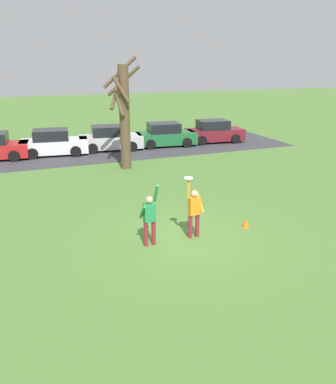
# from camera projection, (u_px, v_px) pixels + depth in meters

# --- Properties ---
(ground_plane) EXTENTS (120.00, 120.00, 0.00)m
(ground_plane) POSITION_uv_depth(u_px,v_px,m) (186.00, 238.00, 13.04)
(ground_plane) COLOR #4C7533
(person_catcher) EXTENTS (0.54, 0.49, 2.08)m
(person_catcher) POSITION_uv_depth(u_px,v_px,m) (194.00, 210.00, 12.77)
(person_catcher) COLOR maroon
(person_catcher) RESTS_ON ground_plane
(person_defender) EXTENTS (0.54, 0.49, 2.04)m
(person_defender) POSITION_uv_depth(u_px,v_px,m) (150.00, 217.00, 12.21)
(person_defender) COLOR maroon
(person_defender) RESTS_ON ground_plane
(frisbee_disc) EXTENTS (0.28, 0.28, 0.02)m
(frisbee_disc) POSITION_uv_depth(u_px,v_px,m) (188.00, 178.00, 12.34)
(frisbee_disc) COLOR white
(frisbee_disc) RESTS_ON person_catcher
(parked_car_white) EXTENTS (4.29, 2.42, 1.59)m
(parked_car_white) POSITION_uv_depth(u_px,v_px,m) (53.00, 143.00, 24.37)
(parked_car_white) COLOR white
(parked_car_white) RESTS_ON ground_plane
(parked_car_silver) EXTENTS (4.29, 2.42, 1.59)m
(parked_car_silver) POSITION_uv_depth(u_px,v_px,m) (110.00, 139.00, 25.76)
(parked_car_silver) COLOR #BCBCC1
(parked_car_silver) RESTS_ON ground_plane
(parked_car_green) EXTENTS (4.29, 2.42, 1.59)m
(parked_car_green) POSITION_uv_depth(u_px,v_px,m) (165.00, 135.00, 26.95)
(parked_car_green) COLOR #1E6633
(parked_car_green) RESTS_ON ground_plane
(parked_car_maroon) EXTENTS (4.29, 2.42, 1.59)m
(parked_car_maroon) POSITION_uv_depth(u_px,v_px,m) (214.00, 132.00, 28.24)
(parked_car_maroon) COLOR maroon
(parked_car_maroon) RESTS_ON ground_plane
(parking_strip) EXTENTS (28.32, 6.40, 0.01)m
(parking_strip) POSITION_uv_depth(u_px,v_px,m) (83.00, 153.00, 25.06)
(parking_strip) COLOR #38383D
(parking_strip) RESTS_ON ground_plane
(bare_tree_tall) EXTENTS (2.02, 1.83, 5.89)m
(bare_tree_tall) POSITION_uv_depth(u_px,v_px,m) (124.00, 113.00, 20.61)
(bare_tree_tall) COLOR brown
(bare_tree_tall) RESTS_ON ground_plane
(field_cone_orange) EXTENTS (0.26, 0.26, 0.32)m
(field_cone_orange) POSITION_uv_depth(u_px,v_px,m) (246.00, 223.00, 13.81)
(field_cone_orange) COLOR orange
(field_cone_orange) RESTS_ON ground_plane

